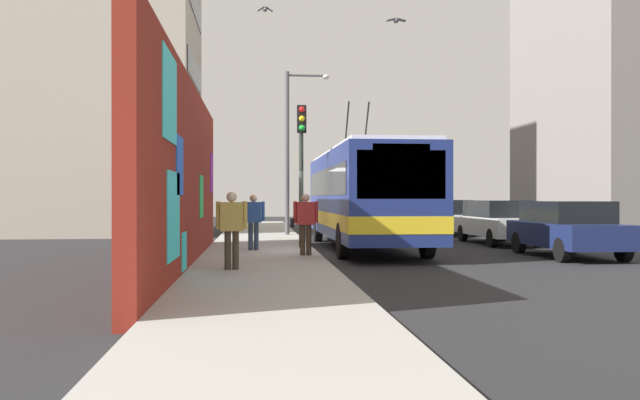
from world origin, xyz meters
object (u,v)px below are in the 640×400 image
at_px(city_bus, 364,194).
at_px(parked_car_dark_gray, 448,216).
at_px(pedestrian_near_wall, 232,224).
at_px(pedestrian_at_curb, 305,219).
at_px(traffic_light, 301,152).
at_px(parked_car_white, 497,221).
at_px(pedestrian_midblock, 253,218).
at_px(parked_car_navy, 567,228).
at_px(street_lamp, 292,141).

relative_size(city_bus, parked_car_dark_gray, 2.65).
bearing_deg(city_bus, pedestrian_near_wall, 151.42).
distance_m(city_bus, pedestrian_at_curb, 4.69).
xyz_separation_m(pedestrian_near_wall, traffic_light, (6.15, -1.90, 1.97)).
distance_m(parked_car_dark_gray, pedestrian_at_curb, 14.16).
bearing_deg(traffic_light, pedestrian_at_curb, 178.26).
relative_size(parked_car_white, pedestrian_at_curb, 2.99).
distance_m(pedestrian_at_curb, traffic_light, 3.41).
bearing_deg(pedestrian_midblock, parked_car_white, -65.83).
xyz_separation_m(parked_car_dark_gray, pedestrian_near_wall, (-15.42, 9.25, 0.29)).
height_order(parked_car_navy, traffic_light, traffic_light).
distance_m(parked_car_dark_gray, traffic_light, 12.04).
bearing_deg(city_bus, pedestrian_midblock, 121.30).
relative_size(pedestrian_at_curb, traffic_light, 0.37).
distance_m(parked_car_navy, pedestrian_near_wall, 9.99).
bearing_deg(street_lamp, parked_car_white, -120.09).
bearing_deg(pedestrian_near_wall, city_bus, -28.58).
distance_m(parked_car_navy, street_lamp, 12.48).
bearing_deg(parked_car_dark_gray, pedestrian_midblock, 139.11).
relative_size(pedestrian_at_curb, street_lamp, 0.24).
height_order(parked_car_navy, parked_car_white, same).
distance_m(parked_car_navy, pedestrian_at_curb, 7.45).
relative_size(city_bus, pedestrian_near_wall, 6.93).
distance_m(parked_car_white, traffic_light, 8.27).
bearing_deg(parked_car_white, parked_car_navy, 180.00).
distance_m(pedestrian_midblock, pedestrian_at_curb, 2.32).
bearing_deg(parked_car_white, traffic_light, 112.54).
distance_m(pedestrian_near_wall, street_lamp, 13.86).
relative_size(city_bus, pedestrian_midblock, 7.07).
height_order(parked_car_white, pedestrian_midblock, pedestrian_midblock).
xyz_separation_m(parked_car_navy, street_lamp, (9.64, 7.25, 3.21)).
relative_size(parked_car_dark_gray, pedestrian_midblock, 2.67).
bearing_deg(traffic_light, parked_car_dark_gray, -38.41).
relative_size(parked_car_navy, parked_car_white, 0.89).
height_order(pedestrian_near_wall, traffic_light, traffic_light).
xyz_separation_m(parked_car_navy, parked_car_dark_gray, (11.66, 0.00, -0.00)).
xyz_separation_m(city_bus, pedestrian_midblock, (-2.20, 3.61, -0.70)).
distance_m(pedestrian_midblock, traffic_light, 2.63).
bearing_deg(pedestrian_midblock, traffic_light, -58.26).
bearing_deg(parked_car_dark_gray, pedestrian_near_wall, 149.03).
bearing_deg(pedestrian_near_wall, parked_car_navy, -67.90).
height_order(parked_car_navy, pedestrian_near_wall, pedestrian_near_wall).
relative_size(parked_car_navy, street_lamp, 0.64).
bearing_deg(city_bus, parked_car_white, -71.32).
height_order(parked_car_white, pedestrian_at_curb, pedestrian_at_curb).
height_order(city_bus, traffic_light, city_bus).
xyz_separation_m(city_bus, traffic_light, (-1.29, 2.15, 1.29)).
relative_size(parked_car_white, pedestrian_midblock, 3.02).
distance_m(city_bus, parked_car_white, 5.57).
xyz_separation_m(city_bus, parked_car_dark_gray, (7.98, -5.20, -0.97)).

